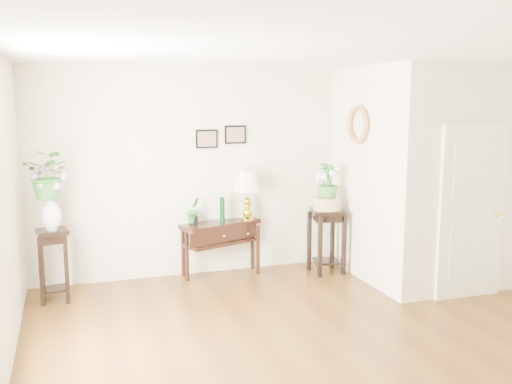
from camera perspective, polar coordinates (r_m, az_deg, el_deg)
name	(u,v)px	position (r m, az deg, el deg)	size (l,w,h in m)	color
floor	(340,345)	(5.82, 8.41, -14.89)	(6.00, 5.50, 0.02)	#5A3A12
ceiling	(347,51)	(5.34, 9.13, 13.74)	(6.00, 5.50, 0.02)	white
wall_back	(252,170)	(7.92, -0.36, 2.19)	(6.00, 0.02, 2.80)	beige
partition	(423,173)	(7.99, 16.37, 1.88)	(1.80, 1.95, 2.80)	beige
door	(471,212)	(7.26, 20.74, -1.86)	(0.90, 0.05, 2.10)	beige
art_print_left	(207,139)	(7.68, -4.95, 5.31)	(0.30, 0.02, 0.25)	black
art_print_right	(235,135)	(7.78, -2.08, 5.76)	(0.30, 0.02, 0.25)	black
wall_ornament	(358,125)	(7.55, 10.14, 6.65)	(0.51, 0.51, 0.07)	#C4842F
console_table	(221,248)	(7.80, -3.55, -5.65)	(1.11, 0.37, 0.74)	black
table_lamp	(247,195)	(7.76, -0.86, -0.28)	(0.40, 0.40, 0.70)	gold
green_vase	(222,209)	(7.69, -3.40, -1.75)	(0.07, 0.07, 0.34)	black
potted_plant	(193,211)	(7.60, -6.29, -1.92)	(0.19, 0.15, 0.34)	#34792A
plant_stand_a	(54,265)	(7.19, -19.55, -6.93)	(0.34, 0.34, 0.87)	black
porcelain_vase	(51,211)	(7.05, -19.84, -1.77)	(0.23, 0.23, 0.40)	white
lily_arrangement	(48,171)	(6.98, -20.05, 1.99)	(0.52, 0.45, 0.58)	#34792A
plant_stand_b	(326,241)	(7.94, 7.05, -4.88)	(0.42, 0.42, 0.89)	black
ceramic_bowl	(327,204)	(7.83, 7.12, -1.17)	(0.37, 0.37, 0.17)	beige
narcissus	(328,182)	(7.79, 7.17, 1.00)	(0.29, 0.29, 0.52)	#34792A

